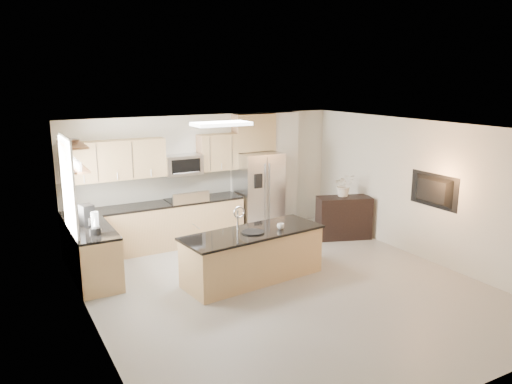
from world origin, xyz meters
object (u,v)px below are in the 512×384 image
refrigerator (258,193)px  cup (281,226)px  television (431,191)px  platter (253,232)px  flower_vase (344,179)px  range (187,221)px  credenza (344,218)px  bowl (72,140)px  blender (95,225)px  microwave (183,165)px  island (253,255)px  coffee_maker (87,216)px  kettle (95,224)px

refrigerator → cup: 2.52m
refrigerator → television: refrigerator is taller
platter → flower_vase: flower_vase is taller
range → flower_vase: (3.08, -1.19, 0.79)m
credenza → bowl: (-5.30, 0.31, 1.93)m
range → blender: blender is taller
flower_vase → credenza: bearing=-113.5°
blender → flower_vase: (5.16, 0.24, 0.18)m
refrigerator → blender: bearing=-159.6°
blender → bowl: 1.39m
microwave → platter: 2.61m
refrigerator → platter: refrigerator is taller
platter → blender: size_ratio=1.02×
bowl → island: bearing=-27.5°
flower_vase → platter: bearing=-157.6°
coffee_maker → cup: bearing=-27.9°
refrigerator → platter: bearing=-121.1°
island → credenza: 2.94m
island → bowl: bowl is taller
cup → platter: cup is taller
island → credenza: island is taller
microwave → island: size_ratio=0.30×
credenza → island: bearing=-140.0°
island → range: bearing=91.2°
microwave → coffee_maker: microwave is taller
range → flower_vase: 3.40m
kettle → microwave: bearing=32.9°
range → credenza: bearing=-22.6°
microwave → kettle: bearing=-147.1°
coffee_maker → television: bearing=-21.8°
range → cup: bearing=-72.1°
platter → blender: 2.53m
cup → flower_vase: 2.63m
blender → bowl: bowl is taller
blender → coffee_maker: (-0.02, 0.55, 0.01)m
island → credenza: size_ratio=2.25×
range → coffee_maker: bearing=-157.1°
island → flower_vase: flower_vase is taller
kettle → coffee_maker: (-0.07, 0.30, 0.07)m
range → platter: size_ratio=3.03×
platter → refrigerator: bearing=58.9°
blender → coffee_maker: blender is taller
credenza → flower_vase: flower_vase is taller
range → refrigerator: bearing=-1.6°
refrigerator → bowl: (-3.91, -0.91, 1.49)m
island → refrigerator: bearing=52.5°
kettle → bowl: 1.39m
television → cup: bearing=75.3°
cup → television: television is taller
credenza → cup: size_ratio=9.09×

